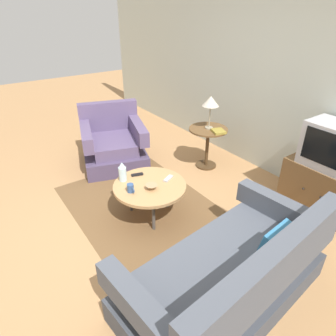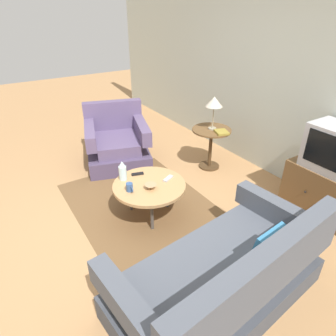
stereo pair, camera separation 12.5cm
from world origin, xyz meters
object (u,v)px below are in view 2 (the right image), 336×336
at_px(coffee_table, 149,186).
at_px(vase, 123,171).
at_px(armchair, 117,144).
at_px(couch, 223,278).
at_px(table_lamp, 214,103).
at_px(tv_stand, 325,192).
at_px(mug, 130,187).
at_px(book, 222,132).
at_px(side_table, 211,140).
at_px(bowl, 151,187).
at_px(tv_remote_silver, 168,178).
at_px(tv_remote_dark, 138,174).

relative_size(coffee_table, vase, 3.53).
xyz_separation_m(armchair, couch, (2.77, -0.33, -0.01)).
bearing_deg(table_lamp, tv_stand, 13.28).
bearing_deg(mug, couch, 6.62).
height_order(armchair, couch, armchair).
xyz_separation_m(vase, book, (-0.09, 1.54, 0.09)).
bearing_deg(book, tv_stand, 34.34).
distance_m(couch, book, 2.23).
distance_m(side_table, tv_stand, 1.64).
relative_size(bowl, book, 0.56).
distance_m(tv_stand, bowl, 1.99).
bearing_deg(tv_remote_silver, table_lamp, 1.63).
bearing_deg(table_lamp, vase, -79.73).
bearing_deg(armchair, book, 152.94).
height_order(coffee_table, book, book).
height_order(side_table, tv_remote_silver, side_table).
xyz_separation_m(vase, bowl, (0.34, 0.17, -0.08)).
bearing_deg(mug, tv_remote_dark, 138.88).
relative_size(mug, tv_remote_silver, 0.79).
bearing_deg(mug, armchair, 161.42).
height_order(side_table, table_lamp, table_lamp).
bearing_deg(tv_remote_dark, couch, 104.32).
height_order(table_lamp, bowl, table_lamp).
bearing_deg(coffee_table, side_table, 111.80).
relative_size(vase, bowl, 1.74).
height_order(vase, tv_remote_dark, vase).
bearing_deg(book, bowl, -52.73).
bearing_deg(tv_remote_silver, couch, -128.88).
bearing_deg(mug, book, 102.45).
xyz_separation_m(tv_stand, bowl, (-0.96, -1.74, 0.16)).
height_order(tv_stand, tv_remote_silver, tv_stand).
bearing_deg(bowl, couch, -2.54).
height_order(mug, tv_remote_silver, mug).
height_order(couch, bowl, couch).
xyz_separation_m(side_table, bowl, (0.62, -1.36, 0.01)).
xyz_separation_m(side_table, tv_remote_silver, (0.55, -1.09, -0.01)).
xyz_separation_m(coffee_table, table_lamp, (-0.53, 1.33, 0.60)).
bearing_deg(tv_remote_silver, tv_remote_dark, 106.26).
bearing_deg(table_lamp, mug, -71.18).
distance_m(armchair, tv_remote_silver, 1.47).
height_order(side_table, tv_stand, side_table).
distance_m(coffee_table, tv_remote_silver, 0.24).
bearing_deg(bowl, armchair, 169.71).
bearing_deg(side_table, book, 5.23).
height_order(couch, mug, couch).
distance_m(couch, vase, 1.61).
relative_size(couch, table_lamp, 3.88).
xyz_separation_m(couch, mug, (-1.33, -0.15, 0.18)).
height_order(mug, book, book).
height_order(mug, bowl, mug).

